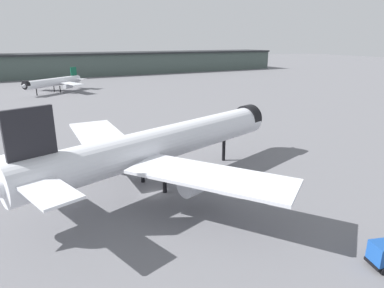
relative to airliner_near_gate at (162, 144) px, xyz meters
The scene contains 6 objects.
ground 8.40m from the airliner_near_gate, 133.75° to the right, with size 900.00×900.00×0.00m, color slate.
airliner_near_gate is the anchor object (origin of this frame).
airliner_far_taxiway 122.78m from the airliner_near_gate, 95.47° to the left, with size 31.22×28.06×11.05m.
terminal_building 206.04m from the airliner_near_gate, 79.01° to the left, with size 253.04×47.17×26.03m.
baggage_tug_wing 35.08m from the airliner_near_gate, 101.35° to the left, with size 2.78×3.56×1.85m.
traffic_cone_wingtip 35.45m from the airliner_near_gate, 60.32° to the left, with size 0.60×0.60×0.75m, color #F2600C.
Camera 1 is at (-14.66, -48.10, 24.12)m, focal length 31.14 mm.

